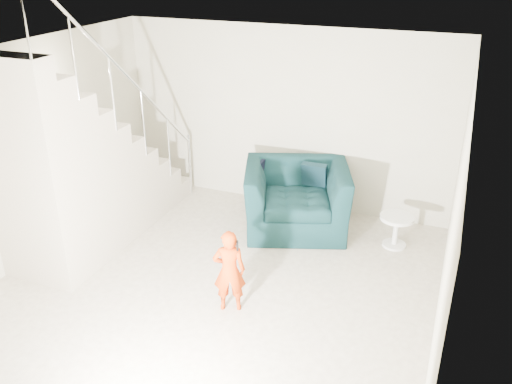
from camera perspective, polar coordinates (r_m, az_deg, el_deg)
floor at (r=6.40m, az=-5.28°, el=-10.97°), size 5.50×5.50×0.00m
ceiling at (r=5.30m, az=-6.45°, el=13.46°), size 5.50×5.50×0.00m
back_wall at (r=8.09m, az=3.05°, el=7.69°), size 5.00×0.00×5.00m
front_wall at (r=3.87m, az=-25.22°, el=-16.01°), size 5.00×0.00×5.00m
left_wall at (r=7.15m, az=-24.03°, el=3.14°), size 0.00×5.50×5.50m
right_wall at (r=5.18m, az=19.79°, el=-4.17°), size 0.00×5.50×5.50m
armchair at (r=7.62m, az=4.27°, el=-0.64°), size 1.75×1.64×0.92m
toddler at (r=5.94m, az=-2.83°, el=-8.28°), size 0.42×0.36×0.98m
side_table at (r=7.44m, az=14.54°, el=-3.48°), size 0.45×0.45×0.45m
staircase at (r=7.34m, az=-17.76°, el=1.29°), size 1.02×3.03×3.62m
cushion at (r=7.79m, az=6.15°, el=1.85°), size 0.36×0.17×0.36m
throw at (r=7.79m, az=0.26°, el=0.96°), size 0.05×0.52×0.58m
phone at (r=5.68m, az=-1.97°, el=-5.68°), size 0.04×0.05×0.10m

